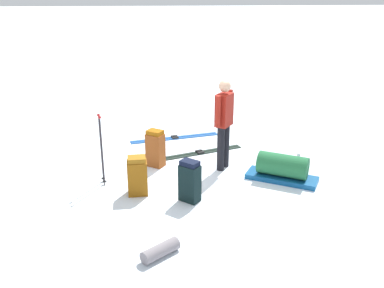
{
  "coord_description": "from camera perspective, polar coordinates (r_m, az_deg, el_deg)",
  "views": [
    {
      "loc": [
        7.31,
        -0.37,
        3.55
      ],
      "look_at": [
        0.0,
        0.0,
        0.7
      ],
      "focal_mm": 42.42,
      "sensor_mm": 36.0,
      "label": 1
    }
  ],
  "objects": [
    {
      "name": "gear_sled",
      "position": [
        8.21,
        11.31,
        -3.04
      ],
      "size": [
        0.96,
        1.32,
        0.49
      ],
      "color": "navy",
      "rests_on": "ground_plane"
    },
    {
      "name": "thermos_bottle",
      "position": [
        8.9,
        13.22,
        -1.91
      ],
      "size": [
        0.07,
        0.07,
        0.26
      ],
      "primitive_type": "cylinder",
      "color": "#B5BCBD",
      "rests_on": "ground_plane"
    },
    {
      "name": "skier_standing",
      "position": [
        8.3,
        4.03,
        3.01
      ],
      "size": [
        0.49,
        0.37,
        1.7
      ],
      "color": "black",
      "rests_on": "ground_plane"
    },
    {
      "name": "ski_poles_planted_near",
      "position": [
        7.91,
        -11.33,
        -0.25
      ],
      "size": [
        0.19,
        0.11,
        1.26
      ],
      "color": "black",
      "rests_on": "ground_plane"
    },
    {
      "name": "ski_pair_near",
      "position": [
        10.11,
        -2.18,
        0.78
      ],
      "size": [
        0.66,
        1.97,
        0.05
      ],
      "color": "#2156A4",
      "rests_on": "ground_plane"
    },
    {
      "name": "backpack_large_dark",
      "position": [
        7.31,
        -0.29,
        -4.72
      ],
      "size": [
        0.36,
        0.38,
        0.7
      ],
      "color": "black",
      "rests_on": "ground_plane"
    },
    {
      "name": "backpack_bright",
      "position": [
        8.61,
        -4.63,
        -0.58
      ],
      "size": [
        0.36,
        0.39,
        0.72
      ],
      "color": "brown",
      "rests_on": "ground_plane"
    },
    {
      "name": "backpack_small_spare",
      "position": [
        7.59,
        -6.89,
        -4.01
      ],
      "size": [
        0.29,
        0.35,
        0.67
      ],
      "color": "#874D0E",
      "rests_on": "ground_plane"
    },
    {
      "name": "ski_pair_far",
      "position": [
        9.29,
        0.99,
        -1.1
      ],
      "size": [
        0.82,
        1.78,
        0.05
      ],
      "color": "black",
      "rests_on": "ground_plane"
    },
    {
      "name": "ground_plane",
      "position": [
        8.13,
        0.0,
        -4.6
      ],
      "size": [
        80.0,
        80.0,
        0.0
      ],
      "primitive_type": "plane",
      "color": "white"
    },
    {
      "name": "sleeping_mat_rolled",
      "position": [
        6.12,
        -4.0,
        -13.22
      ],
      "size": [
        0.49,
        0.54,
        0.18
      ],
      "primitive_type": "cylinder",
      "rotation": [
        0.0,
        1.57,
        2.27
      ],
      "color": "gray",
      "rests_on": "ground_plane"
    }
  ]
}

